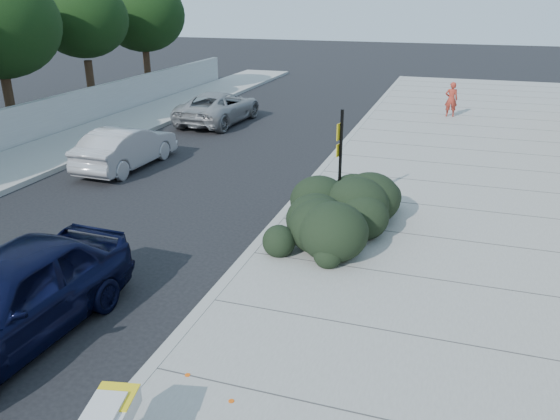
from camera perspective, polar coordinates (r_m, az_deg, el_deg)
The scene contains 13 objects.
ground at distance 9.97m, azimuth -7.38°, elevation -9.94°, with size 120.00×120.00×0.00m, color black.
sidewalk_near at distance 13.72m, azimuth 24.18°, elevation -2.29°, with size 11.20×50.00×0.15m, color gray.
curb_near at distance 14.13m, azimuth 1.20°, elevation 0.42°, with size 0.22×50.00×0.17m, color #9E9E99.
curb_far at distance 18.03m, azimuth -23.95°, elevation 3.24°, with size 0.22×50.00×0.17m, color #9E9E99.
tree_far_e at distance 27.11m, azimuth -19.93°, elevation 18.25°, with size 4.00×4.00×5.90m.
tree_far_f at distance 31.24m, azimuth -14.16°, elevation 19.13°, with size 4.40×4.40×6.07m.
bike_rack at distance 11.15m, azimuth 5.68°, elevation -2.57°, with size 0.10×0.56×0.82m.
sign_post at distance 13.38m, azimuth 6.29°, elevation 5.83°, with size 0.13×0.29×2.52m.
hedge at distance 12.43m, azimuth 6.25°, elevation 1.24°, with size 1.98×3.97×1.49m, color black.
sedan_navy at distance 9.59m, azimuth -26.47°, elevation -8.30°, with size 1.82×4.53×1.54m, color black.
wagon_silver at distance 18.16m, azimuth -15.75°, elevation 6.33°, with size 1.40×4.01×1.32m, color #AAAAAE.
suv_silver at distance 24.06m, azimuth -6.40°, elevation 10.62°, with size 2.22×4.81×1.34m, color gray.
pedestrian at distance 25.63m, azimuth 17.46°, elevation 10.98°, with size 0.55×0.36×1.51m, color maroon.
Camera 1 is at (3.83, -7.61, 5.18)m, focal length 35.00 mm.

